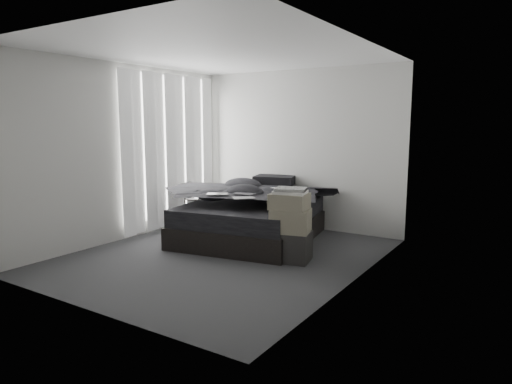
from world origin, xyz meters
The scene contains 25 objects.
floor centered at (0.00, 0.00, 0.00)m, with size 3.60×4.20×0.01m, color #313234.
ceiling centered at (0.00, 0.00, 2.60)m, with size 3.60×4.20×0.01m, color white.
wall_back centered at (0.00, 2.10, 1.30)m, with size 3.60×0.01×2.60m, color beige.
wall_front centered at (0.00, -2.10, 1.30)m, with size 3.60×0.01×2.60m, color beige.
wall_left centered at (-1.80, 0.00, 1.30)m, with size 0.01×4.20×2.60m, color beige.
wall_right centered at (1.80, 0.00, 1.30)m, with size 0.01×4.20×2.60m, color beige.
window_left centered at (-1.78, 0.90, 1.35)m, with size 0.02×2.00×2.30m, color white.
curtain_left centered at (-1.73, 0.90, 1.28)m, with size 0.06×2.12×2.48m, color white.
bed centered at (-0.20, 1.02, 0.16)m, with size 1.75×2.30×0.31m, color black.
mattress centered at (-0.20, 1.02, 0.44)m, with size 1.68×2.24×0.25m, color black.
duvet centered at (-0.19, 0.96, 0.69)m, with size 1.70×1.97×0.27m, color black.
pillow_lower centered at (-0.40, 1.89, 0.64)m, with size 0.69×0.47×0.16m, color black.
pillow_upper centered at (-0.32, 1.88, 0.79)m, with size 0.65×0.45×0.15m, color black.
laptop centered at (0.21, 1.15, 0.84)m, with size 0.37×0.24×0.03m, color silver.
comic_a centered at (-0.37, 0.37, 0.83)m, with size 0.29×0.19×0.01m, color black.
comic_b centered at (-0.07, 0.59, 0.84)m, with size 0.29×0.19×0.01m, color black.
comic_c centered at (0.13, 0.28, 0.85)m, with size 0.29×0.19×0.01m, color black.
side_stand centered at (-1.56, 1.31, 0.34)m, with size 0.36×0.36×0.67m, color black.
papers centered at (-1.55, 1.30, 0.68)m, with size 0.26×0.19×0.01m, color white.
floor_books centered at (-1.07, 1.05, 0.08)m, with size 0.16×0.23×0.16m, color black.
box_lower centered at (0.84, 0.29, 0.19)m, with size 0.51×0.40×0.38m, color black.
box_mid centered at (0.85, 0.28, 0.52)m, with size 0.48×0.38×0.29m, color #6C6655.
box_upper centered at (0.82, 0.29, 0.76)m, with size 0.45×0.37×0.20m, color #6C6655.
art_book_white centered at (0.84, 0.29, 0.88)m, with size 0.39×0.31×0.04m, color silver.
art_book_snake centered at (0.85, 0.28, 0.92)m, with size 0.38×0.30×0.04m, color silver.
Camera 1 is at (3.51, -4.67, 1.74)m, focal length 32.00 mm.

